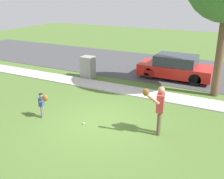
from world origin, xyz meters
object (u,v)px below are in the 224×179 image
person_adult (159,106)px  person_child (43,102)px  utility_cabinet (88,67)px  baseball (84,123)px  parked_hatchback_red (176,67)px

person_adult → person_child: bearing=0.3°
person_adult → utility_cabinet: 7.10m
person_child → baseball: size_ratio=13.93×
utility_cabinet → person_adult: bearing=-38.4°
person_child → baseball: (1.66, 0.27, -0.64)m
person_adult → parked_hatchback_red: (-1.09, 6.47, -0.40)m
baseball → parked_hatchback_red: 7.23m
utility_cabinet → parked_hatchback_red: 4.92m
person_child → parked_hatchback_red: bearing=55.7°
person_child → utility_cabinet: size_ratio=0.84×
person_adult → baseball: bearing=1.3°
person_child → parked_hatchback_red: size_ratio=0.26×
utility_cabinet → parked_hatchback_red: size_ratio=0.31×
person_adult → baseball: size_ratio=23.27×
person_child → baseball: bearing=-1.4°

